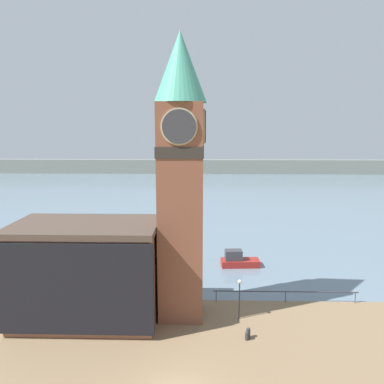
# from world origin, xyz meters

# --- Properties ---
(water) EXTENTS (160.00, 120.00, 0.00)m
(water) POSITION_xyz_m (0.00, 73.09, -0.00)
(water) COLOR slate
(water) RESTS_ON ground_plane
(far_shoreline) EXTENTS (180.00, 3.00, 5.00)m
(far_shoreline) POSITION_xyz_m (0.00, 113.09, 2.50)
(far_shoreline) COLOR gray
(far_shoreline) RESTS_ON water
(pier_railing) EXTENTS (13.56, 0.08, 1.09)m
(pier_railing) POSITION_xyz_m (9.31, 12.84, 0.97)
(pier_railing) COLOR #333338
(pier_railing) RESTS_ON ground_plane
(clock_tower) EXTENTS (4.24, 4.24, 23.64)m
(clock_tower) POSITION_xyz_m (-0.31, 10.32, 12.56)
(clock_tower) COLOR brown
(clock_tower) RESTS_ON ground_plane
(pier_building) EXTENTS (12.18, 7.03, 8.38)m
(pier_building) POSITION_xyz_m (-8.23, 9.38, 4.21)
(pier_building) COLOR #935B42
(pier_building) RESTS_ON ground_plane
(boat_near) EXTENTS (4.59, 2.07, 1.97)m
(boat_near) POSITION_xyz_m (5.77, 22.07, 0.70)
(boat_near) COLOR maroon
(boat_near) RESTS_ON water
(mooring_bollard_near) EXTENTS (0.34, 0.34, 0.84)m
(mooring_bollard_near) POSITION_xyz_m (5.09, 6.69, 0.46)
(mooring_bollard_near) COLOR #2D2D33
(mooring_bollard_near) RESTS_ON ground_plane
(mooring_bollard_far) EXTENTS (0.32, 0.32, 0.73)m
(mooring_bollard_far) POSITION_xyz_m (4.97, 6.41, 0.40)
(mooring_bollard_far) COLOR #2D2D33
(mooring_bollard_far) RESTS_ON ground_plane
(lamp_post) EXTENTS (0.32, 0.32, 3.53)m
(lamp_post) POSITION_xyz_m (4.66, 9.65, 2.51)
(lamp_post) COLOR black
(lamp_post) RESTS_ON ground_plane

